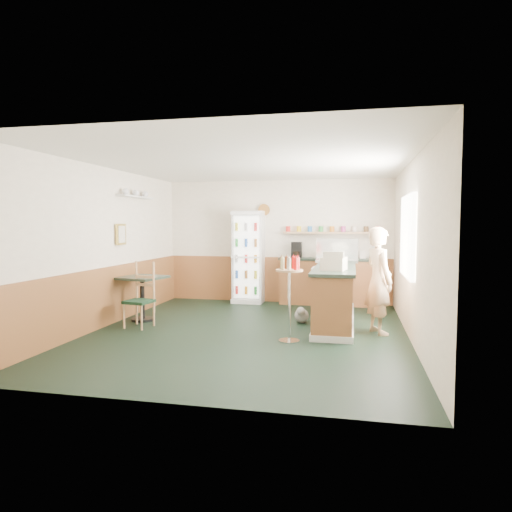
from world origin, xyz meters
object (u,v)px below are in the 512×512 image
(display_case, at_px, (337,251))
(cafe_chair, at_px, (141,293))
(drinks_fridge, at_px, (248,257))
(cafe_table, at_px, (142,289))
(cash_register, at_px, (334,264))
(shopkeeper, at_px, (379,280))
(condiment_stand, at_px, (289,286))

(display_case, height_order, cafe_chair, display_case)
(drinks_fridge, bearing_deg, cafe_table, -122.51)
(cash_register, bearing_deg, cafe_chair, -166.87)
(cash_register, distance_m, cafe_chair, 3.26)
(shopkeeper, bearing_deg, condiment_stand, 96.51)
(condiment_stand, relative_size, cafe_chair, 1.14)
(cafe_table, height_order, cafe_chair, cafe_chair)
(display_case, distance_m, condiment_stand, 2.30)
(condiment_stand, distance_m, cafe_table, 2.95)
(display_case, xyz_separation_m, cafe_chair, (-3.21, -1.68, -0.66))
(shopkeeper, xyz_separation_m, cafe_table, (-4.10, 0.12, -0.28))
(cafe_table, relative_size, cafe_chair, 0.79)
(shopkeeper, height_order, cafe_chair, shopkeeper)
(cafe_chair, bearing_deg, cafe_table, 122.97)
(drinks_fridge, bearing_deg, condiment_stand, -67.03)
(condiment_stand, xyz_separation_m, cafe_chair, (-2.60, 0.50, -0.25))
(shopkeeper, xyz_separation_m, cafe_chair, (-3.91, -0.30, -0.27))
(cafe_chair, bearing_deg, shopkeeper, 13.61)
(condiment_stand, relative_size, cafe_table, 1.44)
(display_case, distance_m, cafe_chair, 3.68)
(drinks_fridge, bearing_deg, shopkeeper, -41.83)
(cash_register, height_order, cafe_table, cash_register)
(drinks_fridge, height_order, cafe_table, drinks_fridge)
(shopkeeper, height_order, condiment_stand, shopkeeper)
(shopkeeper, distance_m, cafe_table, 4.11)
(cash_register, relative_size, cafe_chair, 0.34)
(display_case, distance_m, cafe_table, 3.68)
(cash_register, bearing_deg, drinks_fridge, 138.12)
(cash_register, bearing_deg, cafe_table, -174.23)
(cash_register, relative_size, cafe_table, 0.43)
(shopkeeper, bearing_deg, cash_register, 76.95)
(cash_register, distance_m, cafe_table, 3.45)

